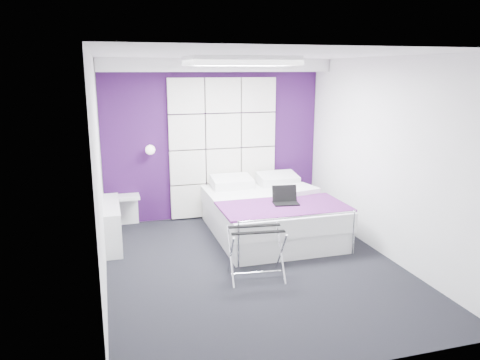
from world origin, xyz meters
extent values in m
plane|color=black|center=(0.00, 0.00, 0.00)|extent=(4.40, 4.40, 0.00)
plane|color=white|center=(0.00, 0.00, 2.60)|extent=(4.40, 4.40, 0.00)
plane|color=white|center=(0.00, 2.20, 1.30)|extent=(3.60, 0.00, 3.60)
plane|color=white|center=(-1.80, 0.00, 1.30)|extent=(0.00, 4.40, 4.40)
plane|color=white|center=(1.80, 0.00, 1.30)|extent=(0.00, 4.40, 4.40)
cube|color=#340F44|center=(0.00, 2.19, 1.30)|extent=(3.58, 0.02, 2.58)
cube|color=white|center=(0.00, 1.95, 2.50)|extent=(3.58, 0.50, 0.20)
sphere|color=white|center=(-1.05, 2.06, 1.22)|extent=(0.15, 0.15, 0.15)
cube|color=white|center=(-1.69, 1.30, 0.30)|extent=(0.22, 1.20, 0.60)
cube|color=white|center=(0.60, 1.06, 0.16)|extent=(1.66, 2.08, 0.31)
cube|color=white|center=(0.60, 1.06, 0.44)|extent=(1.70, 2.12, 0.26)
cube|color=#5B195E|center=(0.60, 0.54, 0.59)|extent=(1.76, 0.93, 0.03)
cube|color=white|center=(-1.45, 2.02, 0.49)|extent=(0.40, 0.31, 0.04)
cube|color=black|center=(-0.08, -0.33, 0.61)|extent=(0.63, 0.46, 0.01)
cube|color=black|center=(0.66, 0.60, 0.61)|extent=(0.35, 0.24, 0.02)
cube|color=black|center=(0.66, 0.72, 0.74)|extent=(0.35, 0.01, 0.23)
camera|label=1|loc=(-1.70, -5.26, 2.44)|focal=35.00mm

